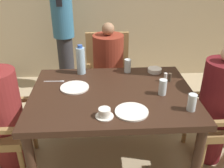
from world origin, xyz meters
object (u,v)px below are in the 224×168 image
Objects in this scene: diner_in_right_chair at (218,106)px; standing_host at (63,28)px; chair_far_side at (108,73)px; diner_in_left_chair at (3,115)px; teacup_with_saucer at (104,113)px; bowl_small at (155,70)px; glass_tall_far at (163,87)px; water_bottle at (81,60)px; glass_tall_near at (192,102)px; plate_main_right at (75,87)px; glass_tall_mid at (128,66)px; diner_in_far_chair at (108,72)px; plate_main_left at (132,112)px.

diner_in_right_chair is 2.09m from standing_host.
chair_far_side is 0.58× the size of standing_host.
diner_in_left_chair is 0.91m from teacup_with_saucer.
glass_tall_far is at bearing -93.99° from bowl_small.
water_bottle reaches higher than glass_tall_far.
chair_far_side reaches higher than glass_tall_near.
glass_tall_near is (0.80, -0.67, -0.06)m from water_bottle.
diner_in_left_chair is 4.45× the size of plate_main_right.
plate_main_right is at bearing 155.98° from glass_tall_near.
glass_tall_mid is at bearing -71.31° from chair_far_side.
bowl_small is 1.03× the size of glass_tall_far.
glass_tall_near is (0.54, -1.01, 0.22)m from diner_in_far_chair.
chair_far_side is 0.90m from standing_host.
diner_in_left_chair reaches higher than chair_far_side.
plate_main_left is 1.88× the size of glass_tall_far.
chair_far_side is at bearing 86.53° from teacup_with_saucer.
water_bottle reaches higher than chair_far_side.
teacup_with_saucer is 0.99× the size of glass_tall_mid.
teacup_with_saucer is 0.62m from glass_tall_near.
teacup_with_saucer is at bearing -175.53° from glass_tall_near.
glass_tall_far is at bearing 41.49° from plate_main_left.
plate_main_right is (-0.31, -0.64, 0.16)m from diner_in_far_chair.
plate_main_left and plate_main_right have the same top height.
chair_far_side is 0.85× the size of diner_in_right_chair.
water_bottle is at bearing -179.74° from glass_tall_mid.
diner_in_right_chair is 4.63× the size of plate_main_left.
standing_host reaches higher than diner_in_right_chair.
glass_tall_far is at bearing 31.48° from teacup_with_saucer.
bowl_small is (1.32, 0.37, 0.20)m from diner_in_left_chair.
standing_host reaches higher than diner_in_left_chair.
glass_tall_near is at bearing -79.63° from bowl_small.
bowl_small is at bearing -40.45° from diner_in_far_chair.
diner_in_far_chair is at bearing 140.96° from diner_in_right_chair.
diner_in_right_chair is 4.63× the size of plate_main_right.
glass_tall_near is at bearing -60.84° from glass_tall_mid.
diner_in_far_chair is at bearing -53.95° from standing_host.
glass_tall_near is (-0.36, -0.29, 0.23)m from diner_in_right_chair.
teacup_with_saucer is (0.82, -0.34, 0.21)m from diner_in_left_chair.
diner_in_far_chair is at bearing 52.46° from water_bottle.
plate_main_left is (0.12, -1.16, 0.24)m from chair_far_side.
glass_tall_far is (-0.51, -0.05, 0.23)m from diner_in_right_chair.
glass_tall_near is at bearing -24.02° from plate_main_right.
plate_main_right is 1.83× the size of bowl_small.
glass_tall_far is at bearing -63.41° from diner_in_far_chair.
diner_in_right_chair is 0.63m from bowl_small.
glass_tall_far is at bearing -174.10° from diner_in_right_chair.
chair_far_side is at bearing -47.99° from standing_host.
glass_tall_near reaches higher than plate_main_right.
standing_host is 1.88m from teacup_with_saucer.
glass_tall_near is at bearing -141.08° from diner_in_right_chair.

